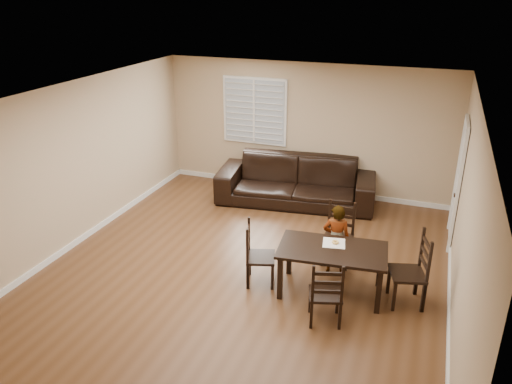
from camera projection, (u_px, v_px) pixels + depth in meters
ground at (244, 271)px, 7.71m from camera, size 7.00×7.00×0.00m
room at (249, 157)px, 7.16m from camera, size 6.04×7.04×2.72m
dining_table at (332, 254)px, 6.97m from camera, size 1.58×0.99×0.70m
chair_near at (339, 234)px, 7.89m from camera, size 0.46×0.43×0.99m
chair_far at (326, 298)px, 6.33m from camera, size 0.51×0.50×0.93m
chair_left at (253, 256)px, 7.28m from camera, size 0.52×0.54×0.97m
chair_right at (417, 272)px, 6.77m from camera, size 0.56×0.59×1.06m
child at (336, 240)px, 7.47m from camera, size 0.44×0.32×1.13m
napkin at (334, 243)px, 7.08m from camera, size 0.36×0.36×0.00m
donut at (335, 242)px, 7.07m from camera, size 0.10×0.10×0.04m
sofa at (296, 181)px, 10.00m from camera, size 3.24×1.61×0.91m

